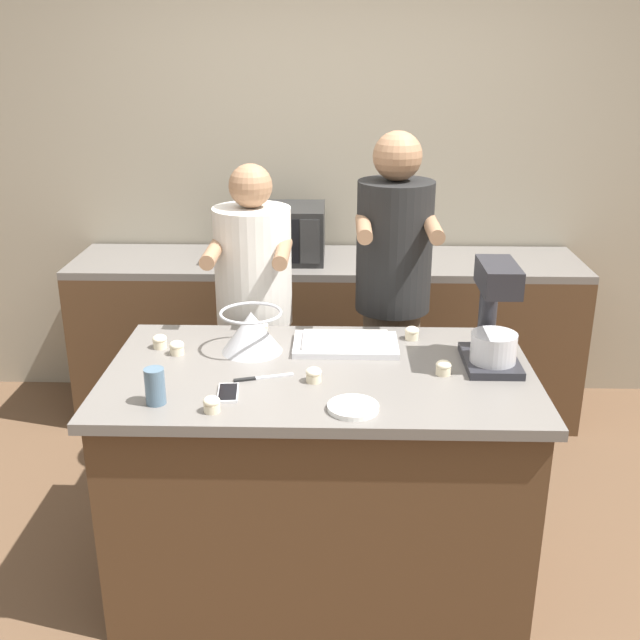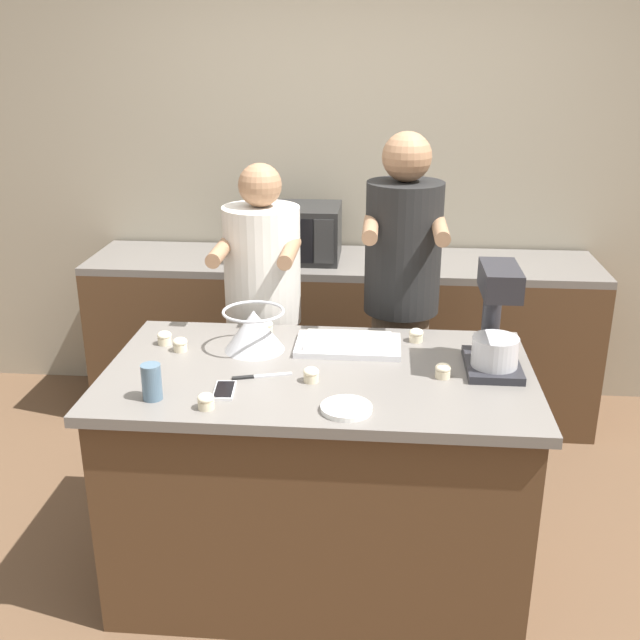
# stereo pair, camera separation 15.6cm
# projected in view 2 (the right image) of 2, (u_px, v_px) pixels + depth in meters

# --- Properties ---
(ground_plane) EXTENTS (16.00, 16.00, 0.00)m
(ground_plane) POSITION_uv_depth(u_px,v_px,m) (319.00, 568.00, 3.10)
(ground_plane) COLOR brown
(back_wall) EXTENTS (10.00, 0.06, 2.70)m
(back_wall) POSITION_uv_depth(u_px,v_px,m) (346.00, 171.00, 4.30)
(back_wall) COLOR gray
(back_wall) RESTS_ON ground_plane
(island_counter) EXTENTS (1.59, 0.90, 0.91)m
(island_counter) POSITION_uv_depth(u_px,v_px,m) (319.00, 474.00, 2.94)
(island_counter) COLOR #4C331E
(island_counter) RESTS_ON ground_plane
(back_counter) EXTENTS (2.80, 0.60, 0.92)m
(back_counter) POSITION_uv_depth(u_px,v_px,m) (341.00, 337.00, 4.29)
(back_counter) COLOR #4C331E
(back_counter) RESTS_ON ground_plane
(person_left) EXTENTS (0.36, 0.51, 1.56)m
(person_left) POSITION_uv_depth(u_px,v_px,m) (264.00, 325.00, 3.48)
(person_left) COLOR #232328
(person_left) RESTS_ON ground_plane
(person_right) EXTENTS (0.35, 0.51, 1.70)m
(person_right) POSITION_uv_depth(u_px,v_px,m) (401.00, 312.00, 3.40)
(person_right) COLOR brown
(person_right) RESTS_ON ground_plane
(stand_mixer) EXTENTS (0.20, 0.30, 0.40)m
(stand_mixer) POSITION_uv_depth(u_px,v_px,m) (496.00, 325.00, 2.73)
(stand_mixer) COLOR #232328
(stand_mixer) RESTS_ON island_counter
(mixing_bowl) EXTENTS (0.25, 0.25, 0.17)m
(mixing_bowl) POSITION_uv_depth(u_px,v_px,m) (254.00, 329.00, 2.94)
(mixing_bowl) COLOR #BCBCC1
(mixing_bowl) RESTS_ON island_counter
(baking_tray) EXTENTS (0.41, 0.25, 0.04)m
(baking_tray) POSITION_uv_depth(u_px,v_px,m) (348.00, 344.00, 2.97)
(baking_tray) COLOR silver
(baking_tray) RESTS_ON island_counter
(microwave_oven) EXTENTS (0.51, 0.38, 0.29)m
(microwave_oven) POSITION_uv_depth(u_px,v_px,m) (293.00, 232.00, 4.09)
(microwave_oven) COLOR black
(microwave_oven) RESTS_ON back_counter
(cell_phone) EXTENTS (0.08, 0.15, 0.01)m
(cell_phone) POSITION_uv_depth(u_px,v_px,m) (224.00, 390.00, 2.61)
(cell_phone) COLOR silver
(cell_phone) RESTS_ON island_counter
(drinking_glass) EXTENTS (0.07, 0.07, 0.13)m
(drinking_glass) POSITION_uv_depth(u_px,v_px,m) (152.00, 382.00, 2.54)
(drinking_glass) COLOR slate
(drinking_glass) RESTS_ON island_counter
(small_plate) EXTENTS (0.17, 0.17, 0.02)m
(small_plate) POSITION_uv_depth(u_px,v_px,m) (346.00, 408.00, 2.47)
(small_plate) COLOR white
(small_plate) RESTS_ON island_counter
(knife) EXTENTS (0.22, 0.08, 0.01)m
(knife) POSITION_uv_depth(u_px,v_px,m) (258.00, 376.00, 2.72)
(knife) COLOR #BCBCC1
(knife) RESTS_ON island_counter
(cupcake_0) EXTENTS (0.06, 0.06, 0.06)m
(cupcake_0) POSITION_uv_depth(u_px,v_px,m) (443.00, 370.00, 2.71)
(cupcake_0) COLOR beige
(cupcake_0) RESTS_ON island_counter
(cupcake_1) EXTENTS (0.06, 0.06, 0.06)m
(cupcake_1) POSITION_uv_depth(u_px,v_px,m) (416.00, 335.00, 3.04)
(cupcake_1) COLOR beige
(cupcake_1) RESTS_ON island_counter
(cupcake_2) EXTENTS (0.06, 0.06, 0.06)m
(cupcake_2) POSITION_uv_depth(u_px,v_px,m) (164.00, 338.00, 3.01)
(cupcake_2) COLOR beige
(cupcake_2) RESTS_ON island_counter
(cupcake_3) EXTENTS (0.06, 0.06, 0.06)m
(cupcake_3) POSITION_uv_depth(u_px,v_px,m) (311.00, 374.00, 2.68)
(cupcake_3) COLOR beige
(cupcake_3) RESTS_ON island_counter
(cupcake_4) EXTENTS (0.06, 0.06, 0.06)m
(cupcake_4) POSITION_uv_depth(u_px,v_px,m) (180.00, 344.00, 2.94)
(cupcake_4) COLOR beige
(cupcake_4) RESTS_ON island_counter
(cupcake_5) EXTENTS (0.06, 0.06, 0.06)m
(cupcake_5) POSITION_uv_depth(u_px,v_px,m) (511.00, 340.00, 2.98)
(cupcake_5) COLOR beige
(cupcake_5) RESTS_ON island_counter
(cupcake_6) EXTENTS (0.06, 0.06, 0.06)m
(cupcake_6) POSITION_uv_depth(u_px,v_px,m) (206.00, 401.00, 2.48)
(cupcake_6) COLOR beige
(cupcake_6) RESTS_ON island_counter
(cupcake_7) EXTENTS (0.06, 0.06, 0.06)m
(cupcake_7) POSITION_uv_depth(u_px,v_px,m) (266.00, 326.00, 3.13)
(cupcake_7) COLOR beige
(cupcake_7) RESTS_ON island_counter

